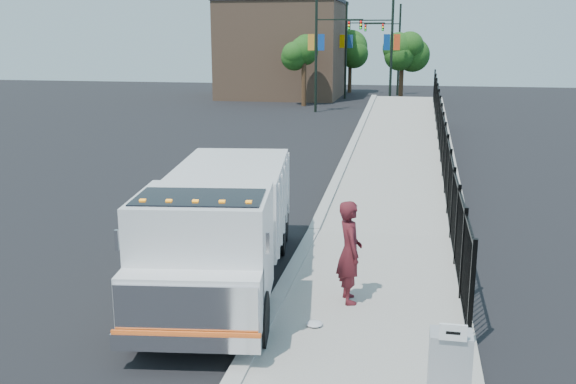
# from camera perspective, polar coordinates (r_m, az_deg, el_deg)

# --- Properties ---
(ground) EXTENTS (120.00, 120.00, 0.00)m
(ground) POSITION_cam_1_polar(r_m,az_deg,el_deg) (13.51, -0.31, -8.72)
(ground) COLOR black
(ground) RESTS_ON ground
(sidewalk) EXTENTS (3.55, 12.00, 0.12)m
(sidewalk) POSITION_cam_1_polar(r_m,az_deg,el_deg) (11.45, 7.35, -12.81)
(sidewalk) COLOR #9E998E
(sidewalk) RESTS_ON ground
(curb) EXTENTS (0.30, 12.00, 0.16)m
(curb) POSITION_cam_1_polar(r_m,az_deg,el_deg) (11.69, -2.30, -12.00)
(curb) COLOR #ADAAA3
(curb) RESTS_ON ground
(ramp) EXTENTS (3.95, 24.06, 3.19)m
(ramp) POSITION_cam_1_polar(r_m,az_deg,el_deg) (28.71, 10.26, 3.08)
(ramp) COLOR #9E998E
(ramp) RESTS_ON ground
(iron_fence) EXTENTS (0.10, 28.00, 1.80)m
(iron_fence) POSITION_cam_1_polar(r_m,az_deg,el_deg) (24.64, 13.48, 3.33)
(iron_fence) COLOR black
(iron_fence) RESTS_ON ground
(truck) EXTENTS (3.35, 7.66, 2.54)m
(truck) POSITION_cam_1_polar(r_m,az_deg,el_deg) (13.22, -5.99, -2.75)
(truck) COLOR black
(truck) RESTS_ON ground
(worker) EXTENTS (0.69, 0.85, 2.01)m
(worker) POSITION_cam_1_polar(r_m,az_deg,el_deg) (12.40, 5.50, -5.31)
(worker) COLOR #54171E
(worker) RESTS_ON sidewalk
(utility_cabinet) EXTENTS (0.55, 0.40, 1.25)m
(utility_cabinet) POSITION_cam_1_polar(r_m,az_deg,el_deg) (9.12, 14.11, -15.58)
(utility_cabinet) COLOR gray
(utility_cabinet) RESTS_ON sidewalk
(arrow_sign) EXTENTS (0.35, 0.04, 0.22)m
(arrow_sign) POSITION_cam_1_polar(r_m,az_deg,el_deg) (8.60, 14.46, -11.99)
(arrow_sign) COLOR white
(arrow_sign) RESTS_ON utility_cabinet
(debris) EXTENTS (0.31, 0.31, 0.08)m
(debris) POSITION_cam_1_polar(r_m,az_deg,el_deg) (11.68, 2.35, -11.61)
(debris) COLOR silver
(debris) RESTS_ON sidewalk
(light_pole_0) EXTENTS (3.77, 0.22, 8.00)m
(light_pole_0) POSITION_cam_1_polar(r_m,az_deg,el_deg) (45.26, 2.90, 12.60)
(light_pole_0) COLOR black
(light_pole_0) RESTS_ON ground
(light_pole_1) EXTENTS (3.78, 0.22, 8.00)m
(light_pole_1) POSITION_cam_1_polar(r_m,az_deg,el_deg) (46.90, 8.81, 12.50)
(light_pole_1) COLOR black
(light_pole_1) RESTS_ON ground
(light_pole_2) EXTENTS (3.77, 0.22, 8.00)m
(light_pole_2) POSITION_cam_1_polar(r_m,az_deg,el_deg) (55.74, 5.50, 12.74)
(light_pole_2) COLOR black
(light_pole_2) RESTS_ON ground
(light_pole_3) EXTENTS (3.78, 0.22, 8.00)m
(light_pole_3) POSITION_cam_1_polar(r_m,az_deg,el_deg) (59.52, 9.55, 12.67)
(light_pole_3) COLOR black
(light_pole_3) RESTS_ON ground
(tree_0) EXTENTS (2.25, 2.25, 5.13)m
(tree_0) POSITION_cam_1_polar(r_m,az_deg,el_deg) (49.37, 1.44, 12.17)
(tree_0) COLOR #382314
(tree_0) RESTS_ON ground
(tree_1) EXTENTS (2.36, 2.36, 5.18)m
(tree_1) POSITION_cam_1_polar(r_m,az_deg,el_deg) (50.30, 10.12, 12.01)
(tree_1) COLOR #382314
(tree_1) RESTS_ON ground
(tree_2) EXTENTS (3.21, 3.21, 5.61)m
(tree_2) POSITION_cam_1_polar(r_m,az_deg,el_deg) (62.06, 5.57, 12.45)
(tree_2) COLOR #382314
(tree_2) RESTS_ON ground
(building) EXTENTS (10.00, 10.00, 8.00)m
(building) POSITION_cam_1_polar(r_m,az_deg,el_deg) (57.42, -0.40, 12.46)
(building) COLOR #8C664C
(building) RESTS_ON ground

